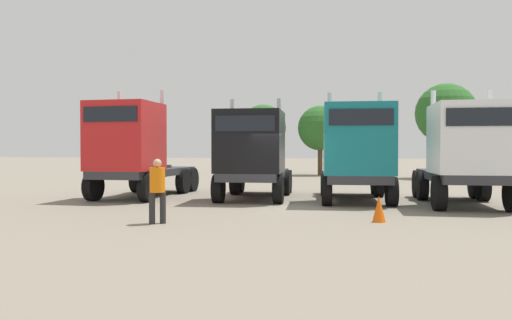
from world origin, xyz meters
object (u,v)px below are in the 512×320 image
visitor_in_hivis (157,186)px  traffic_cone_near (379,209)px  semi_truck_black (253,153)px  semi_truck_teal (357,151)px  semi_truck_white (467,152)px  semi_truck_red (133,149)px

visitor_in_hivis → traffic_cone_near: size_ratio=2.39×
semi_truck_black → semi_truck_teal: bearing=84.8°
semi_truck_black → visitor_in_hivis: bearing=-14.0°
traffic_cone_near → semi_truck_white: bearing=55.7°
semi_truck_teal → semi_truck_white: semi_truck_teal is taller
traffic_cone_near → semi_truck_teal: bearing=99.1°
semi_truck_red → semi_truck_white: bearing=88.0°
semi_truck_black → semi_truck_white: size_ratio=1.02×
semi_truck_red → semi_truck_teal: (8.68, 0.58, -0.08)m
semi_truck_white → traffic_cone_near: semi_truck_white is taller
semi_truck_red → visitor_in_hivis: semi_truck_red is taller
traffic_cone_near → visitor_in_hivis: bearing=-163.5°
semi_truck_white → semi_truck_teal: bearing=-103.9°
semi_truck_red → semi_truck_black: semi_truck_red is taller
semi_truck_red → semi_truck_black: bearing=94.7°
traffic_cone_near → semi_truck_red: bearing=155.5°
visitor_in_hivis → traffic_cone_near: visitor_in_hivis is taller
semi_truck_red → semi_truck_white: (12.36, -0.08, -0.10)m
semi_truck_black → traffic_cone_near: size_ratio=8.45×
semi_truck_white → traffic_cone_near: bearing=-38.1°
semi_truck_red → traffic_cone_near: (9.47, -4.32, -1.60)m
semi_truck_red → traffic_cone_near: size_ratio=8.79×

